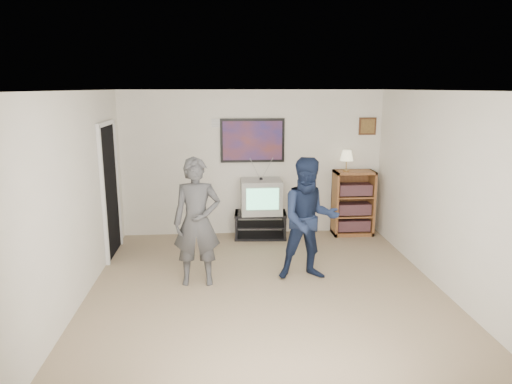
{
  "coord_description": "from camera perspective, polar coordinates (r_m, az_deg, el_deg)",
  "views": [
    {
      "loc": [
        -0.55,
        -5.29,
        2.54
      ],
      "look_at": [
        -0.08,
        0.72,
        1.15
      ],
      "focal_mm": 32.0,
      "sensor_mm": 36.0,
      "label": 1
    }
  ],
  "objects": [
    {
      "name": "room_shell",
      "position": [
        5.8,
        1.05,
        0.14
      ],
      "size": [
        4.51,
        5.0,
        2.51
      ],
      "color": "#7A644D",
      "rests_on": "ground"
    },
    {
      "name": "media_stand",
      "position": [
        7.89,
        0.55,
        -4.12
      ],
      "size": [
        0.91,
        0.55,
        0.44
      ],
      "rotation": [
        0.0,
        0.0,
        -0.07
      ],
      "color": "black",
      "rests_on": "room_shell"
    },
    {
      "name": "crt_television",
      "position": [
        7.76,
        0.63,
        -0.52
      ],
      "size": [
        0.68,
        0.58,
        0.58
      ],
      "primitive_type": null,
      "rotation": [
        0.0,
        0.0,
        -0.0
      ],
      "color": "#A0A19B",
      "rests_on": "media_stand"
    },
    {
      "name": "bookshelf",
      "position": [
        8.15,
        12.04,
        -1.33
      ],
      "size": [
        0.69,
        0.39,
        1.13
      ],
      "primitive_type": null,
      "color": "brown",
      "rests_on": "room_shell"
    },
    {
      "name": "table_lamp",
      "position": [
        7.96,
        11.24,
        3.86
      ],
      "size": [
        0.23,
        0.23,
        0.36
      ],
      "primitive_type": null,
      "color": "#FFF7C1",
      "rests_on": "bookshelf"
    },
    {
      "name": "person_tall",
      "position": [
        5.94,
        -7.38,
        -3.75
      ],
      "size": [
        0.62,
        0.41,
        1.68
      ],
      "primitive_type": "imported",
      "rotation": [
        0.0,
        0.0,
        -0.0
      ],
      "color": "#3C3D40",
      "rests_on": "room_shell"
    },
    {
      "name": "person_short",
      "position": [
        6.1,
        6.66,
        -3.42
      ],
      "size": [
        0.82,
        0.64,
        1.66
      ],
      "primitive_type": "imported",
      "rotation": [
        0.0,
        0.0,
        0.02
      ],
      "color": "#141E38",
      "rests_on": "room_shell"
    },
    {
      "name": "controller_left",
      "position": [
        6.06,
        -7.44,
        0.17
      ],
      "size": [
        0.05,
        0.13,
        0.04
      ],
      "primitive_type": "cube",
      "rotation": [
        0.0,
        0.0,
        -0.08
      ],
      "color": "white",
      "rests_on": "person_tall"
    },
    {
      "name": "controller_right",
      "position": [
        6.23,
        6.67,
        -1.08
      ],
      "size": [
        0.08,
        0.12,
        0.03
      ],
      "primitive_type": "cube",
      "rotation": [
        0.0,
        0.0,
        0.42
      ],
      "color": "white",
      "rests_on": "person_short"
    },
    {
      "name": "poster",
      "position": [
        7.83,
        -0.44,
        6.45
      ],
      "size": [
        1.1,
        0.03,
        0.75
      ],
      "primitive_type": "cube",
      "color": "black",
      "rests_on": "room_shell"
    },
    {
      "name": "air_vent",
      "position": [
        7.79,
        -4.54,
        8.59
      ],
      "size": [
        0.28,
        0.02,
        0.14
      ],
      "primitive_type": "cube",
      "color": "white",
      "rests_on": "room_shell"
    },
    {
      "name": "small_picture",
      "position": [
        8.2,
        13.77,
        7.99
      ],
      "size": [
        0.3,
        0.03,
        0.3
      ],
      "primitive_type": "cube",
      "color": "#4C3018",
      "rests_on": "room_shell"
    },
    {
      "name": "doorway",
      "position": [
        7.25,
        -17.82,
        0.09
      ],
      "size": [
        0.03,
        0.85,
        2.0
      ],
      "primitive_type": "cube",
      "color": "black",
      "rests_on": "room_shell"
    }
  ]
}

